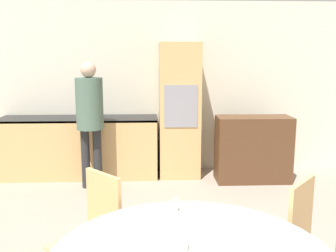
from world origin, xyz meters
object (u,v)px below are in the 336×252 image
Objects in this scene: chair_far_right at (286,236)px; sideboard at (253,149)px; chair_far_left at (94,232)px; oven_unit at (179,110)px; person_standing at (90,111)px; bowl_near at (171,245)px.

sideboard is at bearing -148.02° from chair_far_right.
chair_far_left is at bearing -52.39° from chair_far_right.
chair_far_left is (-1.86, -2.65, 0.07)m from sideboard.
oven_unit is 1.34m from person_standing.
oven_unit is 3.13m from chair_far_left.
chair_far_right reaches higher than bowl_near.
oven_unit reaches higher than chair_far_left.
chair_far_left is at bearing 126.25° from bowl_near.
chair_far_left is 0.56× the size of person_standing.
sideboard is at bearing -17.91° from oven_unit.
bowl_near is (-0.31, -3.69, -0.19)m from oven_unit.
bowl_near is at bearing -73.70° from person_standing.
chair_far_right is 0.56× the size of person_standing.
person_standing is at bearing -103.13° from chair_far_right.
oven_unit is 11.21× the size of bowl_near.
sideboard is 2.35m from person_standing.
chair_far_right reaches higher than sideboard.
oven_unit reaches higher than sideboard.
sideboard is 1.10× the size of chair_far_right.
chair_far_left is 1.36m from chair_far_right.
oven_unit is 1.89× the size of sideboard.
person_standing is 3.30m from bowl_near.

